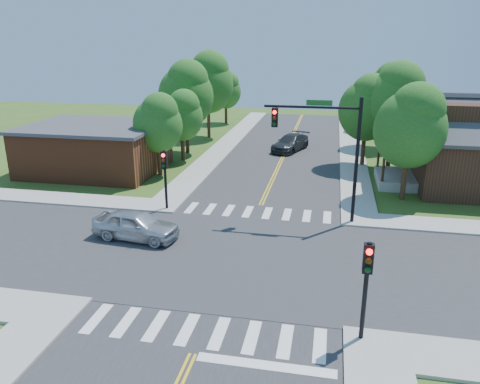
% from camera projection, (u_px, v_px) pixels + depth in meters
% --- Properties ---
extents(ground, '(100.00, 100.00, 0.00)m').
position_uv_depth(ground, '(237.00, 258.00, 22.79)').
color(ground, '#37541A').
rests_on(ground, ground).
extents(road_ns, '(10.00, 90.00, 0.04)m').
position_uv_depth(road_ns, '(237.00, 257.00, 22.78)').
color(road_ns, '#2D2D30').
rests_on(road_ns, ground).
extents(road_ew, '(90.00, 10.00, 0.04)m').
position_uv_depth(road_ew, '(237.00, 257.00, 22.78)').
color(road_ew, '#2D2D30').
rests_on(road_ew, ground).
extents(intersection_patch, '(10.20, 10.20, 0.06)m').
position_uv_depth(intersection_patch, '(237.00, 258.00, 22.79)').
color(intersection_patch, '#2D2D30').
rests_on(intersection_patch, ground).
extents(sidewalk_nw, '(40.00, 40.00, 0.14)m').
position_uv_depth(sidewalk_nw, '(95.00, 161.00, 40.41)').
color(sidewalk_nw, '#9E9B93').
rests_on(sidewalk_nw, ground).
extents(crosswalk_north, '(8.85, 2.00, 0.01)m').
position_uv_depth(crosswalk_north, '(257.00, 212.00, 28.55)').
color(crosswalk_north, white).
rests_on(crosswalk_north, ground).
extents(crosswalk_south, '(8.85, 2.00, 0.01)m').
position_uv_depth(crosswalk_south, '(203.00, 331.00, 17.00)').
color(crosswalk_south, white).
rests_on(crosswalk_south, ground).
extents(centerline, '(0.30, 90.00, 0.01)m').
position_uv_depth(centerline, '(237.00, 257.00, 22.77)').
color(centerline, yellow).
rests_on(centerline, ground).
extents(stop_bar, '(4.60, 0.45, 0.09)m').
position_uv_depth(stop_bar, '(266.00, 366.00, 15.25)').
color(stop_bar, white).
rests_on(stop_bar, ground).
extents(signal_mast_ne, '(5.30, 0.42, 7.20)m').
position_uv_depth(signal_mast_ne, '(327.00, 140.00, 25.74)').
color(signal_mast_ne, black).
rests_on(signal_mast_ne, ground).
extents(signal_pole_se, '(0.34, 0.42, 3.80)m').
position_uv_depth(signal_pole_se, '(367.00, 274.00, 15.68)').
color(signal_pole_se, black).
rests_on(signal_pole_se, ground).
extents(signal_pole_nw, '(0.34, 0.42, 3.80)m').
position_uv_depth(signal_pole_nw, '(165.00, 169.00, 28.18)').
color(signal_pole_nw, black).
rests_on(signal_pole_nw, ground).
extents(building_nw, '(10.40, 8.40, 3.73)m').
position_uv_depth(building_nw, '(95.00, 148.00, 37.11)').
color(building_nw, brown).
rests_on(building_nw, ground).
extents(tree_e_a, '(4.52, 4.29, 7.68)m').
position_uv_depth(tree_e_a, '(412.00, 124.00, 29.34)').
color(tree_e_a, '#382314').
rests_on(tree_e_a, ground).
extents(tree_e_b, '(5.06, 4.80, 8.59)m').
position_uv_depth(tree_e_b, '(396.00, 99.00, 36.38)').
color(tree_e_b, '#382314').
rests_on(tree_e_b, ground).
extents(tree_e_c, '(4.81, 4.57, 8.18)m').
position_uv_depth(tree_e_c, '(390.00, 92.00, 43.72)').
color(tree_e_c, '#382314').
rests_on(tree_e_c, ground).
extents(tree_e_d, '(4.02, 3.82, 6.84)m').
position_uv_depth(tree_e_d, '(380.00, 92.00, 51.91)').
color(tree_e_d, '#382314').
rests_on(tree_e_d, ground).
extents(tree_w_a, '(3.76, 3.57, 6.39)m').
position_uv_depth(tree_w_a, '(158.00, 122.00, 35.13)').
color(tree_w_a, '#382314').
rests_on(tree_w_a, ground).
extents(tree_w_b, '(4.98, 4.73, 8.47)m').
position_uv_depth(tree_w_b, '(186.00, 92.00, 41.70)').
color(tree_w_b, '#382314').
rests_on(tree_w_b, ground).
extents(tree_w_c, '(5.32, 5.06, 9.05)m').
position_uv_depth(tree_w_c, '(208.00, 81.00, 48.36)').
color(tree_w_c, '#382314').
rests_on(tree_w_c, ground).
extents(tree_w_d, '(3.73, 3.55, 6.35)m').
position_uv_depth(tree_w_d, '(226.00, 89.00, 57.20)').
color(tree_w_d, '#382314').
rests_on(tree_w_d, ground).
extents(tree_house, '(4.46, 4.24, 7.59)m').
position_uv_depth(tree_house, '(368.00, 106.00, 37.36)').
color(tree_house, '#382314').
rests_on(tree_house, ground).
extents(tree_bldg, '(3.63, 3.45, 6.17)m').
position_uv_depth(tree_bldg, '(182.00, 114.00, 39.50)').
color(tree_bldg, '#382314').
rests_on(tree_bldg, ground).
extents(car_silver, '(2.87, 5.02, 1.57)m').
position_uv_depth(car_silver, '(136.00, 225.00, 24.62)').
color(car_silver, silver).
rests_on(car_silver, ground).
extents(car_dgrey, '(5.36, 6.47, 1.49)m').
position_uv_depth(car_dgrey, '(290.00, 143.00, 43.93)').
color(car_dgrey, '#2E3133').
rests_on(car_dgrey, ground).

